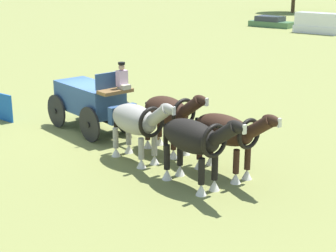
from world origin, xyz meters
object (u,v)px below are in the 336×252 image
object	(u,v)px
show_wagon	(92,100)
parked_vehicle_a	(271,22)
draft_horse_lead_off	(194,140)
parked_vehicle_b	(319,23)
draft_horse_rear_near	(169,113)
draft_horse_rear_off	(137,122)
draft_horse_lead_near	(227,132)

from	to	relation	value
show_wagon	parked_vehicle_a	size ratio (longest dim) A/B	1.24
draft_horse_lead_off	parked_vehicle_b	size ratio (longest dim) A/B	0.67
parked_vehicle_b	show_wagon	bearing A→B (deg)	-69.49
draft_horse_rear_near	draft_horse_lead_off	distance (m)	2.91
show_wagon	draft_horse_rear_off	world-z (taller)	show_wagon
parked_vehicle_a	parked_vehicle_b	xyz separation A→B (m)	(6.31, -1.00, 0.44)
draft_horse_lead_off	parked_vehicle_b	world-z (taller)	draft_horse_lead_off
parked_vehicle_a	draft_horse_rear_near	bearing A→B (deg)	-56.10
show_wagon	draft_horse_rear_near	xyz separation A→B (m)	(3.67, 0.60, 0.15)
draft_horse_rear_off	draft_horse_lead_off	bearing A→B (deg)	-0.65
parked_vehicle_a	parked_vehicle_b	size ratio (longest dim) A/B	1.03
draft_horse_lead_off	parked_vehicle_a	world-z (taller)	draft_horse_lead_off
parked_vehicle_a	parked_vehicle_b	bearing A→B (deg)	-9.05
show_wagon	draft_horse_rear_off	distance (m)	3.73
show_wagon	parked_vehicle_b	xyz separation A→B (m)	(-12.20, 32.60, -0.29)
draft_horse_rear_off	parked_vehicle_b	bearing A→B (deg)	115.47
draft_horse_rear_near	draft_horse_lead_off	size ratio (longest dim) A/B	0.96
draft_horse_lead_off	parked_vehicle_b	distance (m)	38.10
draft_horse_rear_off	parked_vehicle_b	size ratio (longest dim) A/B	0.65
draft_horse_rear_near	parked_vehicle_a	xyz separation A→B (m)	(-22.17, 33.00, -0.87)
draft_horse_rear_off	draft_horse_lead_near	distance (m)	2.92
draft_horse_rear_near	draft_horse_rear_off	size ratio (longest dim) A/B	0.99
show_wagon	draft_horse_lead_off	size ratio (longest dim) A/B	1.89
draft_horse_rear_near	draft_horse_rear_off	xyz separation A→B (m)	(-0.01, -1.30, -0.04)
show_wagon	parked_vehicle_a	bearing A→B (deg)	118.84
draft_horse_rear_near	draft_horse_lead_near	distance (m)	2.61
draft_horse_rear_near	parked_vehicle_b	bearing A→B (deg)	116.38
show_wagon	draft_horse_rear_near	world-z (taller)	show_wagon
draft_horse_rear_near	draft_horse_lead_near	size ratio (longest dim) A/B	0.93
draft_horse_rear_off	draft_horse_lead_near	xyz separation A→B (m)	(2.63, 1.27, 0.01)
draft_horse_lead_off	parked_vehicle_b	bearing A→B (deg)	118.98
show_wagon	parked_vehicle_a	world-z (taller)	show_wagon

